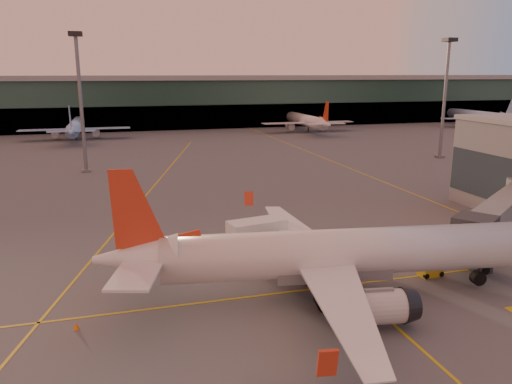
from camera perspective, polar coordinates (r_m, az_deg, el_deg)
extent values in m
plane|color=#4C4F54|center=(39.97, 7.18, -14.06)|extent=(600.00, 600.00, 0.00)
cube|color=gold|center=(44.13, 4.62, -11.22)|extent=(80.00, 0.25, 0.01)
cube|color=gold|center=(79.77, -12.31, -0.19)|extent=(31.30, 115.98, 0.01)
cube|color=gold|center=(113.15, 7.48, 3.99)|extent=(0.25, 160.00, 0.01)
cube|color=gold|center=(36.17, 20.12, -18.01)|extent=(0.25, 30.00, 0.01)
cube|color=#19382D|center=(175.40, -11.26, 9.81)|extent=(400.00, 18.00, 16.00)
cube|color=gray|center=(175.10, -11.39, 12.68)|extent=(400.00, 20.00, 1.60)
cube|color=black|center=(167.24, -10.95, 8.28)|extent=(400.00, 1.00, 8.00)
cube|color=#2D3D47|center=(70.46, 26.80, 1.04)|extent=(0.30, 21.60, 6.00)
cylinder|color=slate|center=(98.86, -19.36, 9.29)|extent=(0.70, 0.70, 25.00)
cube|color=black|center=(98.91, -19.95, 16.63)|extent=(2.40, 2.40, 0.80)
cube|color=slate|center=(100.34, -18.82, 2.31)|extent=(1.60, 1.60, 0.50)
cylinder|color=slate|center=(117.30, 20.73, 9.72)|extent=(0.70, 0.70, 25.00)
cube|color=black|center=(117.34, 21.26, 15.91)|extent=(2.40, 2.40, 0.80)
cube|color=slate|center=(118.54, 20.24, 3.82)|extent=(1.60, 1.60, 0.50)
cylinder|color=white|center=(42.44, 10.10, -6.75)|extent=(30.54, 8.21, 3.89)
cone|color=white|center=(40.73, -13.54, -7.37)|extent=(7.11, 4.61, 3.69)
cube|color=white|center=(37.57, -13.49, -9.01)|extent=(4.77, 6.91, 0.19)
cylinder|color=silver|center=(38.39, 13.74, -12.66)|extent=(4.39, 3.09, 2.53)
cylinder|color=black|center=(40.77, 7.97, -12.13)|extent=(1.93, 1.60, 1.75)
cylinder|color=black|center=(40.55, 7.99, -11.45)|extent=(0.35, 0.35, 1.07)
cube|color=white|center=(43.77, -12.63, -5.70)|extent=(3.17, 6.30, 0.19)
cylinder|color=silver|center=(48.68, 8.75, -6.70)|extent=(4.39, 3.09, 2.53)
cylinder|color=black|center=(45.23, 6.26, -9.42)|extent=(1.93, 1.60, 1.75)
cylinder|color=black|center=(45.02, 6.28, -8.79)|extent=(0.35, 0.35, 1.07)
cube|color=slate|center=(42.58, 8.60, -8.44)|extent=(9.95, 4.46, 1.56)
cylinder|color=black|center=(48.48, 24.01, -8.96)|extent=(1.32, 0.95, 1.23)
cube|color=slate|center=(59.42, 26.44, -1.82)|extent=(19.18, 14.81, 2.70)
cube|color=#2D3035|center=(49.92, 23.67, -4.25)|extent=(4.75, 4.75, 3.00)
cube|color=#2D3035|center=(52.42, 24.02, -6.91)|extent=(1.60, 2.40, 2.40)
cylinder|color=black|center=(51.91, 24.71, -8.12)|extent=(0.80, 0.40, 0.80)
cylinder|color=black|center=(53.47, 23.19, -7.35)|extent=(0.80, 0.40, 0.80)
cylinder|color=slate|center=(60.14, 26.17, -4.34)|extent=(0.50, 0.50, 2.89)
cube|color=#B23919|center=(50.01, 0.39, -7.23)|extent=(3.50, 2.87, 1.46)
cube|color=silver|center=(49.12, 0.09, -4.78)|extent=(6.00, 3.43, 2.73)
cylinder|color=black|center=(48.42, -0.86, -8.32)|extent=(0.92, 0.50, 0.88)
cylinder|color=black|center=(49.92, 2.81, -7.64)|extent=(0.92, 0.50, 0.88)
cube|color=gold|center=(49.60, 19.30, -8.34)|extent=(2.14, 1.37, 1.24)
cylinder|color=black|center=(48.87, 18.88, -9.10)|extent=(0.53, 0.29, 0.52)
cylinder|color=black|center=(49.87, 20.39, -8.76)|extent=(0.53, 0.29, 0.52)
cone|color=orange|center=(40.23, -19.85, -14.17)|extent=(0.44, 0.44, 0.56)
cube|color=orange|center=(40.35, -19.82, -14.51)|extent=(0.38, 0.38, 0.03)
cone|color=orange|center=(57.57, 1.34, -4.93)|extent=(0.38, 0.38, 0.48)
cube|color=orange|center=(57.64, 1.34, -5.15)|extent=(0.33, 0.33, 0.03)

